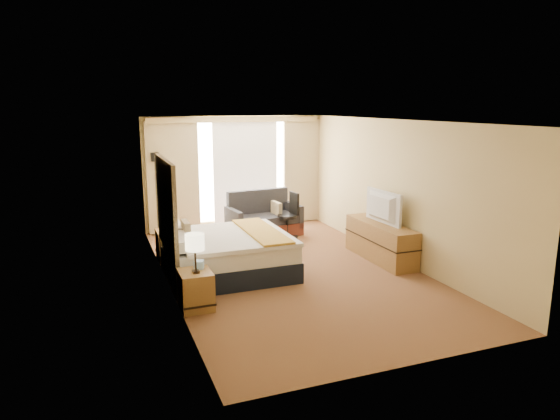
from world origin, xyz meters
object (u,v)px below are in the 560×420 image
object	(u,v)px
nightstand_right	(169,245)
lamp_right	(168,207)
bed	(228,253)
desk_chair	(289,217)
floor_lamp	(156,177)
lamp_left	(195,243)
nightstand_left	(196,290)
media_dresser	(380,241)
television	(379,207)
loveseat	(263,220)

from	to	relation	value
nightstand_right	lamp_right	size ratio (longest dim) A/B	0.93
bed	desk_chair	xyz separation A→B (m)	(1.89, 1.88, 0.08)
nightstand_right	floor_lamp	bearing A→B (deg)	88.88
bed	lamp_left	distance (m)	1.69
nightstand_left	bed	size ratio (longest dim) A/B	0.27
nightstand_right	lamp_right	world-z (taller)	lamp_right
media_dresser	desk_chair	world-z (taller)	desk_chair
floor_lamp	desk_chair	distance (m)	3.05
nightstand_left	nightstand_right	bearing A→B (deg)	90.00
bed	lamp_left	bearing A→B (deg)	-121.18
media_dresser	television	size ratio (longest dim) A/B	1.71
nightstand_right	floor_lamp	xyz separation A→B (m)	(0.04, 1.85, 1.03)
nightstand_left	nightstand_right	world-z (taller)	same
nightstand_right	lamp_right	xyz separation A→B (m)	(0.01, -0.05, 0.73)
desk_chair	lamp_left	xyz separation A→B (m)	(-2.70, -3.22, 0.55)
floor_lamp	desk_chair	world-z (taller)	floor_lamp
lamp_left	television	distance (m)	3.83
floor_lamp	television	world-z (taller)	floor_lamp
lamp_right	bed	bearing A→B (deg)	-55.69
loveseat	lamp_right	size ratio (longest dim) A/B	2.79
floor_lamp	loveseat	bearing A→B (deg)	-20.07
nightstand_left	nightstand_right	distance (m)	2.50
media_dresser	loveseat	world-z (taller)	loveseat
nightstand_left	television	bearing A→B (deg)	16.51
media_dresser	lamp_right	distance (m)	4.00
lamp_right	desk_chair	bearing A→B (deg)	14.66
media_dresser	floor_lamp	size ratio (longest dim) A/B	0.98
loveseat	desk_chair	xyz separation A→B (m)	(0.47, -0.39, 0.12)
media_dresser	bed	bearing A→B (deg)	175.50
nightstand_right	loveseat	distance (m)	2.47
nightstand_right	desk_chair	distance (m)	2.78
bed	lamp_right	xyz separation A→B (m)	(-0.80, 1.17, 0.65)
nightstand_left	media_dresser	size ratio (longest dim) A/B	0.31
media_dresser	bed	world-z (taller)	bed
floor_lamp	lamp_right	xyz separation A→B (m)	(-0.03, -1.90, -0.29)
bed	floor_lamp	size ratio (longest dim) A/B	1.10
media_dresser	television	bearing A→B (deg)	147.55
nightstand_right	lamp_left	world-z (taller)	lamp_left
television	loveseat	bearing A→B (deg)	27.32
nightstand_left	lamp_right	size ratio (longest dim) A/B	0.93
nightstand_right	desk_chair	xyz separation A→B (m)	(2.70, 0.65, 0.16)
media_dresser	television	world-z (taller)	television
television	desk_chair	bearing A→B (deg)	22.05
media_dresser	desk_chair	size ratio (longest dim) A/B	1.83
lamp_left	television	size ratio (longest dim) A/B	0.54
floor_lamp	lamp_right	size ratio (longest dim) A/B	3.11
loveseat	desk_chair	world-z (taller)	desk_chair
nightstand_left	media_dresser	world-z (taller)	media_dresser
floor_lamp	desk_chair	bearing A→B (deg)	-24.15
lamp_left	bed	bearing A→B (deg)	58.82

